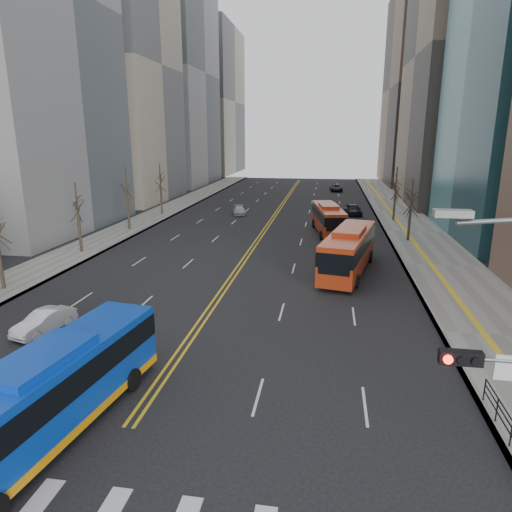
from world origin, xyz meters
TOP-DOWN VIEW (x-y plane):
  - sidewalk_right at (17.50, 45.00)m, footprint 7.00×130.00m
  - sidewalk_left at (-16.50, 45.00)m, footprint 5.00×130.00m
  - centerline at (0.00, 55.00)m, footprint 0.55×100.00m
  - office_towers at (0.12, 68.51)m, footprint 83.00×134.00m
  - pedestrian_railing at (14.30, 6.00)m, footprint 0.06×6.06m
  - street_trees at (-7.18, 34.55)m, footprint 35.20×47.20m
  - blue_bus at (-2.67, 4.00)m, footprint 4.08×12.27m
  - red_bus_near at (9.23, 27.58)m, footprint 5.14×12.09m
  - red_bus_far at (7.48, 42.90)m, footprint 4.13×10.93m
  - car_white at (-8.61, 12.76)m, footprint 2.32×4.08m
  - car_dark_mid at (10.98, 56.01)m, footprint 2.63×4.91m
  - car_silver at (-5.13, 53.77)m, footprint 2.62×4.39m
  - car_dark_far at (8.86, 83.68)m, footprint 2.59×5.02m

SIDE VIEW (x-z plane):
  - centerline at x=0.00m, z-range 0.00..0.01m
  - sidewalk_right at x=17.50m, z-range 0.00..0.15m
  - sidewalk_left at x=-16.50m, z-range 0.00..0.15m
  - car_silver at x=-5.13m, z-range 0.00..1.19m
  - car_white at x=-8.61m, z-range 0.00..1.27m
  - car_dark_far at x=8.86m, z-range 0.00..1.35m
  - car_dark_mid at x=10.98m, z-range 0.00..1.59m
  - pedestrian_railing at x=14.30m, z-range 0.31..1.33m
  - blue_bus at x=-2.67m, z-range 0.09..3.59m
  - red_bus_far at x=7.48m, z-range 0.19..3.59m
  - red_bus_near at x=9.23m, z-range 0.21..3.93m
  - street_trees at x=-7.18m, z-range 1.07..8.67m
  - office_towers at x=0.12m, z-range -5.08..52.92m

